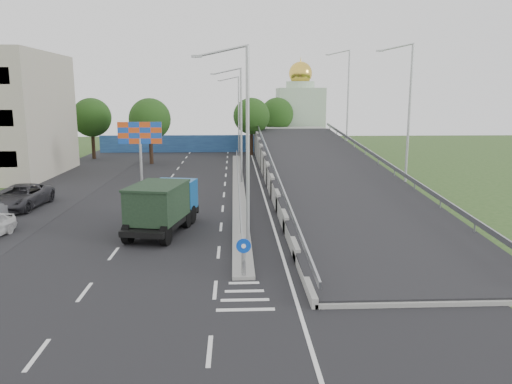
{
  "coord_description": "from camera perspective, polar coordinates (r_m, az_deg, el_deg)",
  "views": [
    {
      "loc": [
        -0.39,
        -18.41,
        7.89
      ],
      "look_at": [
        0.93,
        10.86,
        2.2
      ],
      "focal_mm": 35.0,
      "sensor_mm": 36.0,
      "label": 1
    }
  ],
  "objects": [
    {
      "name": "tree_left_far",
      "position": [
        65.86,
        -18.27,
        8.08
      ],
      "size": [
        4.8,
        4.8,
        7.6
      ],
      "color": "black",
      "rests_on": "ground"
    },
    {
      "name": "parked_car_c",
      "position": [
        39.02,
        -25.32,
        -0.51
      ],
      "size": [
        3.13,
        6.13,
        1.66
      ],
      "primitive_type": "imported",
      "rotation": [
        0.0,
        0.0,
        -0.06
      ],
      "color": "#302F34",
      "rests_on": "ground"
    },
    {
      "name": "parking_strip",
      "position": [
        42.2,
        -24.23,
        -0.77
      ],
      "size": [
        8.0,
        90.0,
        0.05
      ],
      "primitive_type": "cube",
      "color": "black",
      "rests_on": "ground"
    },
    {
      "name": "overpass_ramp",
      "position": [
        43.57,
        7.89,
        2.79
      ],
      "size": [
        10.0,
        50.0,
        3.5
      ],
      "color": "gray",
      "rests_on": "ground"
    },
    {
      "name": "tree_left_mid",
      "position": [
        59.26,
        -12.03,
        8.13
      ],
      "size": [
        4.8,
        4.8,
        7.6
      ],
      "color": "black",
      "rests_on": "ground"
    },
    {
      "name": "dump_truck",
      "position": [
        29.56,
        -10.59,
        -1.39
      ],
      "size": [
        3.78,
        7.11,
        2.98
      ],
      "rotation": [
        0.0,
        0.0,
        -0.21
      ],
      "color": "black",
      "rests_on": "ground"
    },
    {
      "name": "ground",
      "position": [
        20.03,
        -1.28,
        -12.21
      ],
      "size": [
        160.0,
        160.0,
        0.0
      ],
      "primitive_type": "plane",
      "color": "#2D4C1E",
      "rests_on": "ground"
    },
    {
      "name": "blue_wall",
      "position": [
        70.82,
        -5.51,
        5.52
      ],
      "size": [
        30.0,
        0.5,
        2.4
      ],
      "primitive_type": "cube",
      "color": "navy",
      "rests_on": "ground"
    },
    {
      "name": "road_surface",
      "position": [
        39.3,
        -6.33,
        -0.66
      ],
      "size": [
        26.0,
        90.0,
        0.04
      ],
      "primitive_type": "cube",
      "color": "black",
      "rests_on": "ground"
    },
    {
      "name": "billboard",
      "position": [
        47.35,
        -13.13,
        6.22
      ],
      "size": [
        4.0,
        0.24,
        5.5
      ],
      "color": "#B2B5B7",
      "rests_on": "ground"
    },
    {
      "name": "sign_bollard",
      "position": [
        21.7,
        -1.42,
        -7.43
      ],
      "size": [
        0.64,
        0.23,
        1.67
      ],
      "color": "black",
      "rests_on": "median"
    },
    {
      "name": "lamp_post_mid",
      "position": [
        44.46,
        -1.95,
        8.3
      ],
      "size": [
        2.74,
        0.18,
        10.08
      ],
      "color": "#B2B5B7",
      "rests_on": "median"
    },
    {
      "name": "lamp_post_near",
      "position": [
        24.5,
        -1.41,
        6.11
      ],
      "size": [
        2.74,
        0.18,
        10.08
      ],
      "color": "#B2B5B7",
      "rests_on": "median"
    },
    {
      "name": "tree_ramp_far",
      "position": [
        73.74,
        2.42,
        8.87
      ],
      "size": [
        4.8,
        4.8,
        7.6
      ],
      "color": "black",
      "rests_on": "ground"
    },
    {
      "name": "lamp_post_far",
      "position": [
        64.44,
        -2.16,
        9.13
      ],
      "size": [
        2.74,
        0.18,
        10.08
      ],
      "color": "#B2B5B7",
      "rests_on": "median"
    },
    {
      "name": "median_guardrail",
      "position": [
        43.01,
        -2.02,
        1.42
      ],
      "size": [
        0.09,
        44.0,
        0.71
      ],
      "color": "gray",
      "rests_on": "median"
    },
    {
      "name": "median",
      "position": [
        43.12,
        -2.02,
        0.57
      ],
      "size": [
        1.0,
        44.0,
        0.2
      ],
      "primitive_type": "cube",
      "color": "gray",
      "rests_on": "ground"
    },
    {
      "name": "tree_median_far",
      "position": [
        66.51,
        -0.52,
        8.65
      ],
      "size": [
        4.8,
        4.8,
        7.6
      ],
      "color": "black",
      "rests_on": "ground"
    },
    {
      "name": "church",
      "position": [
        79.14,
        5.03,
        9.08
      ],
      "size": [
        7.0,
        7.0,
        13.8
      ],
      "color": "#B2CCAD",
      "rests_on": "ground"
    }
  ]
}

